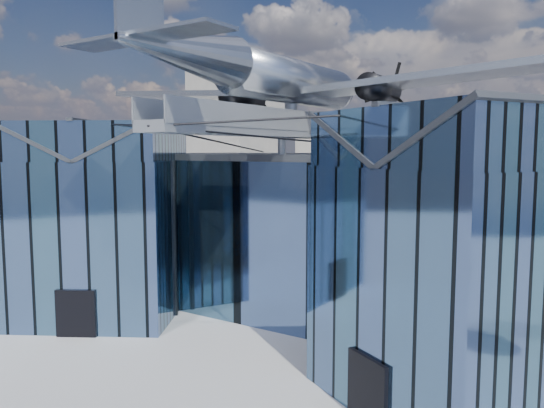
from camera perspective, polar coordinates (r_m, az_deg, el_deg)
The scene contains 5 objects.
ground_plane at distance 28.99m, azimuth -2.24°, elevation -14.65°, with size 120.00×120.00×0.00m, color gray.
museum at distance 32.40m, azimuth 3.70°, elevation -2.35°, with size 32.88×24.50×17.60m.
bg_towers at distance 73.99m, azimuth 22.13°, elevation 5.32°, with size 77.00×24.50×26.00m.
tree_plaza_w at distance 48.62m, azimuth -26.14°, elevation -2.96°, with size 3.94×3.94×4.74m.
tree_side_w at distance 52.17m, azimuth -23.78°, elevation -2.03°, with size 4.06×4.06×5.09m.
Camera 1 is at (15.76, -22.11, 10.16)m, focal length 35.00 mm.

